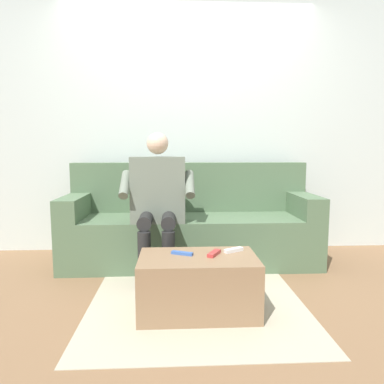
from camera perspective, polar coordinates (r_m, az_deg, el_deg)
name	(u,v)px	position (r m, az deg, el deg)	size (l,w,h in m)	color
ground_plane	(195,292)	(2.67, 0.51, -16.07)	(8.00, 8.00, 0.00)	#846042
back_wall	(188,120)	(3.65, -0.58, 11.71)	(4.87, 0.06, 2.69)	silver
couch	(191,228)	(3.26, -0.23, -5.93)	(2.28, 0.70, 0.92)	#516B4C
coffee_table	(198,284)	(2.30, 1.00, -14.95)	(0.75, 0.44, 0.37)	#8C6B4C
person_solo_seated	(158,196)	(2.85, -5.65, -0.68)	(0.60, 0.53, 1.18)	slate
remote_red	(214,253)	(2.27, 3.65, -10.03)	(0.14, 0.04, 0.02)	#B73333
remote_white	(234,250)	(2.35, 6.86, -9.45)	(0.14, 0.04, 0.02)	white
remote_blue	(182,253)	(2.27, -1.63, -10.03)	(0.14, 0.03, 0.02)	#3860B7
floor_rug	(197,303)	(2.49, 0.78, -17.72)	(1.45, 1.40, 0.01)	#B7AD93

